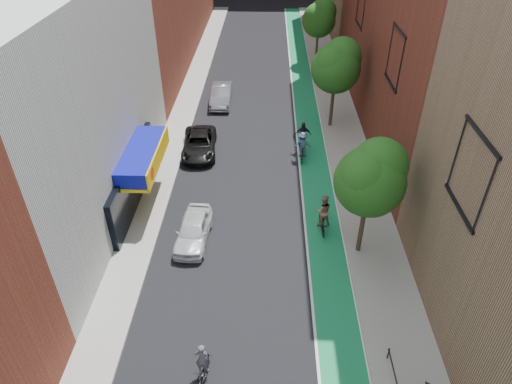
# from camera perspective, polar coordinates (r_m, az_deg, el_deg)

# --- Properties ---
(bike_lane) EXTENTS (2.00, 68.00, 0.01)m
(bike_lane) POSITION_cam_1_polar(r_m,az_deg,el_deg) (37.47, 6.42, 9.56)
(bike_lane) COLOR #147551
(bike_lane) RESTS_ON ground
(sidewalk_left) EXTENTS (2.00, 68.00, 0.15)m
(sidewalk_left) POSITION_cam_1_polar(r_m,az_deg,el_deg) (37.93, -9.03, 9.78)
(sidewalk_left) COLOR gray
(sidewalk_left) RESTS_ON ground
(sidewalk_right) EXTENTS (3.00, 68.00, 0.15)m
(sidewalk_right) POSITION_cam_1_polar(r_m,az_deg,el_deg) (37.74, 10.26, 9.52)
(sidewalk_right) COLOR gray
(sidewalk_right) RESTS_ON ground
(building_left_white) EXTENTS (8.00, 20.00, 12.00)m
(building_left_white) POSITION_cam_1_polar(r_m,az_deg,el_deg) (26.69, -25.19, 9.46)
(building_left_white) COLOR silver
(building_left_white) RESTS_ON ground
(tree_near) EXTENTS (3.40, 3.36, 6.42)m
(tree_near) POSITION_cam_1_polar(r_m,az_deg,el_deg) (21.65, 14.23, 1.87)
(tree_near) COLOR #332619
(tree_near) RESTS_ON ground
(tree_mid) EXTENTS (3.55, 3.53, 6.74)m
(tree_mid) POSITION_cam_1_polar(r_m,az_deg,el_deg) (33.96, 10.06, 15.41)
(tree_mid) COLOR #332619
(tree_mid) RESTS_ON ground
(tree_far) EXTENTS (3.30, 3.25, 6.21)m
(tree_far) POSITION_cam_1_polar(r_m,az_deg,el_deg) (47.37, 7.94, 20.81)
(tree_far) COLOR #332619
(tree_far) RESTS_ON ground
(parked_car_white) EXTENTS (1.81, 4.10, 1.37)m
(parked_car_white) POSITION_cam_1_polar(r_m,az_deg,el_deg) (24.32, -7.83, -4.72)
(parked_car_white) COLOR silver
(parked_car_white) RESTS_ON ground
(parked_car_black) EXTENTS (2.58, 5.00, 1.35)m
(parked_car_black) POSITION_cam_1_polar(r_m,az_deg,el_deg) (31.94, -7.10, 6.00)
(parked_car_black) COLOR black
(parked_car_black) RESTS_ON ground
(parked_car_silver) EXTENTS (1.63, 4.58, 1.51)m
(parked_car_silver) POSITION_cam_1_polar(r_m,az_deg,el_deg) (39.07, -4.35, 12.01)
(parked_car_silver) COLOR gray
(parked_car_silver) RESTS_ON ground
(cyclist_lead) EXTENTS (0.78, 1.78, 1.91)m
(cyclist_lead) POSITION_cam_1_polar(r_m,az_deg,el_deg) (18.82, -6.66, -21.03)
(cyclist_lead) COLOR black
(cyclist_lead) RESTS_ON ground
(cyclist_lane_near) EXTENTS (0.94, 1.82, 2.21)m
(cyclist_lane_near) POSITION_cam_1_polar(r_m,az_deg,el_deg) (24.86, 8.33, -2.98)
(cyclist_lane_near) COLOR black
(cyclist_lane_near) RESTS_ON ground
(cyclist_lane_mid) EXTENTS (1.11, 1.73, 2.24)m
(cyclist_lane_mid) POSITION_cam_1_polar(r_m,az_deg,el_deg) (31.89, 5.87, 6.46)
(cyclist_lane_mid) COLOR black
(cyclist_lane_mid) RESTS_ON ground
(cyclist_lane_far) EXTENTS (1.12, 1.83, 2.02)m
(cyclist_lane_far) POSITION_cam_1_polar(r_m,az_deg,el_deg) (30.94, 5.84, 5.49)
(cyclist_lane_far) COLOR black
(cyclist_lane_far) RESTS_ON ground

